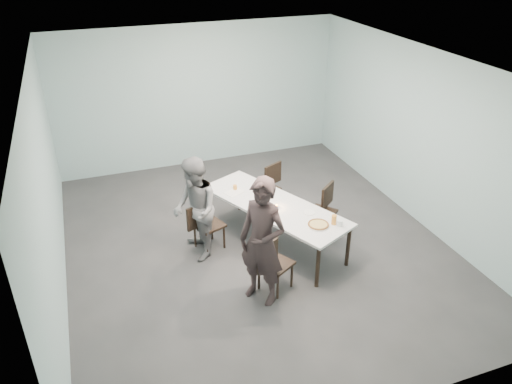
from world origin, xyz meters
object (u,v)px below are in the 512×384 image
object	(u,v)px
chair_near_right	(324,207)
pizza	(318,225)
diner_near	(262,242)
tealight	(276,207)
chair_near_left	(272,262)
water_tumbler	(340,223)
amber_tumbler	(235,187)
chair_far_left	(205,223)
table	(274,207)
diner_far	(195,209)
chair_far_right	(269,184)
side_plate	(309,212)
beer_glass	(334,220)

from	to	relation	value
chair_near_right	pizza	distance (m)	1.05
diner_near	tealight	bearing A→B (deg)	112.04
chair_near_left	water_tumbler	xyz separation A→B (m)	(1.15, 0.19, 0.29)
amber_tumbler	pizza	bearing A→B (deg)	-61.88
chair_near_left	water_tumbler	world-z (taller)	chair_near_left
chair_far_left	table	bearing A→B (deg)	-31.77
diner_far	amber_tumbler	xyz separation A→B (m)	(0.83, 0.57, -0.05)
table	amber_tumbler	world-z (taller)	amber_tumbler
chair_far_left	pizza	bearing A→B (deg)	-55.48
chair_far_left	amber_tumbler	world-z (taller)	chair_far_left
chair_near_left	chair_far_right	world-z (taller)	same
chair_near_right	diner_near	distance (m)	2.07
chair_near_left	tealight	bearing A→B (deg)	34.78
chair_far_right	table	bearing A→B (deg)	46.89
side_plate	chair_far_right	bearing A→B (deg)	92.38
diner_near	beer_glass	xyz separation A→B (m)	(1.28, 0.35, -0.12)
table	chair_far_right	xyz separation A→B (m)	(0.35, 1.13, -0.19)
chair_far_right	pizza	bearing A→B (deg)	64.89
side_plate	water_tumbler	world-z (taller)	water_tumbler
beer_glass	pizza	bearing A→B (deg)	171.04
chair_near_right	side_plate	world-z (taller)	chair_near_right
table	diner_near	xyz separation A→B (m)	(-0.66, -1.21, 0.25)
diner_near	chair_far_right	bearing A→B (deg)	119.49
water_tumbler	tealight	size ratio (longest dim) A/B	1.61
diner_near	amber_tumbler	bearing A→B (deg)	136.04
diner_near	diner_far	bearing A→B (deg)	167.06
side_plate	beer_glass	world-z (taller)	beer_glass
diner_far	table	bearing A→B (deg)	84.43
beer_glass	water_tumbler	distance (m)	0.10
diner_near	chair_near_left	bearing A→B (deg)	78.70
table	beer_glass	distance (m)	1.06
diner_far	side_plate	world-z (taller)	diner_far
diner_near	pizza	world-z (taller)	diner_near
table	side_plate	world-z (taller)	side_plate
chair_near_left	chair_far_right	xyz separation A→B (m)	(0.82, 2.25, 0.00)
chair_far_right	water_tumbler	bearing A→B (deg)	73.12
beer_glass	water_tumbler	xyz separation A→B (m)	(0.06, -0.07, -0.03)
chair_far_left	amber_tumbler	xyz separation A→B (m)	(0.67, 0.47, 0.29)
side_plate	tealight	distance (m)	0.53
beer_glass	chair_near_left	bearing A→B (deg)	-166.43
pizza	water_tumbler	size ratio (longest dim) A/B	3.78
chair_far_right	diner_far	distance (m)	1.93
side_plate	tealight	xyz separation A→B (m)	(-0.43, 0.31, 0.02)
chair_far_right	beer_glass	size ratio (longest dim) A/B	5.80
table	tealight	bearing A→B (deg)	-95.68
table	pizza	xyz separation A→B (m)	(0.38, -0.82, 0.08)
diner_far	beer_glass	distance (m)	2.12
diner_far	pizza	world-z (taller)	diner_far
chair_near_left	chair_far_right	bearing A→B (deg)	39.50
table	chair_far_right	size ratio (longest dim) A/B	3.15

